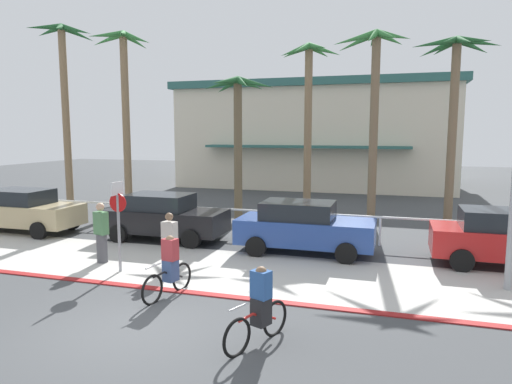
{
  "coord_description": "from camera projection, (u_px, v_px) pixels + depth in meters",
  "views": [
    {
      "loc": [
        4.93,
        -7.74,
        3.92
      ],
      "look_at": [
        0.73,
        6.0,
        2.05
      ],
      "focal_mm": 32.29,
      "sensor_mm": 36.0,
      "label": 1
    }
  ],
  "objects": [
    {
      "name": "cyclist_red_1",
      "position": [
        259.0,
        308.0,
        8.52
      ],
      "size": [
        0.76,
        1.7,
        1.5
      ],
      "color": "black",
      "rests_on": "ground"
    },
    {
      "name": "palm_tree_2",
      "position": [
        237.0,
        114.0,
        19.75
      ],
      "size": [
        2.98,
        3.17,
        6.3
      ],
      "color": "brown",
      "rests_on": "ground"
    },
    {
      "name": "rail_fence",
      "position": [
        257.0,
        215.0,
        17.23
      ],
      "size": [
        22.47,
        0.08,
        1.04
      ],
      "color": "white",
      "rests_on": "ground"
    },
    {
      "name": "car_black_1",
      "position": [
        164.0,
        216.0,
        16.77
      ],
      "size": [
        4.4,
        2.02,
        1.69
      ],
      "color": "black",
      "rests_on": "ground"
    },
    {
      "name": "building_backdrop",
      "position": [
        319.0,
        135.0,
        35.18
      ],
      "size": [
        19.48,
        12.58,
        7.41
      ],
      "color": "beige",
      "rests_on": "ground"
    },
    {
      "name": "cyclist_black_0",
      "position": [
        169.0,
        268.0,
        11.04
      ],
      "size": [
        0.43,
        1.8,
        1.5
      ],
      "color": "black",
      "rests_on": "ground"
    },
    {
      "name": "car_red_3",
      "position": [
        509.0,
        238.0,
        13.35
      ],
      "size": [
        4.4,
        2.02,
        1.69
      ],
      "color": "red",
      "rests_on": "ground"
    },
    {
      "name": "palm_tree_1",
      "position": [
        124.0,
        85.0,
        22.0
      ],
      "size": [
        3.16,
        3.04,
        8.7
      ],
      "color": "#846B4C",
      "rests_on": "ground"
    },
    {
      "name": "pedestrian_1",
      "position": [
        101.0,
        235.0,
        13.8
      ],
      "size": [
        0.45,
        0.39,
        1.84
      ],
      "color": "#4C4C51",
      "rests_on": "ground"
    },
    {
      "name": "pedestrian_0",
      "position": [
        170.0,
        245.0,
        12.91
      ],
      "size": [
        0.44,
        0.37,
        1.69
      ],
      "color": "#232326",
      "rests_on": "ground"
    },
    {
      "name": "ground_plane",
      "position": [
        267.0,
        229.0,
        18.76
      ],
      "size": [
        80.0,
        80.0,
        0.0
      ],
      "primitive_type": "plane",
      "color": "#424447"
    },
    {
      "name": "palm_tree_5",
      "position": [
        455.0,
        80.0,
        18.95
      ],
      "size": [
        3.54,
        3.43,
        7.83
      ],
      "color": "#756047",
      "rests_on": "ground"
    },
    {
      "name": "sidewalk_strip",
      "position": [
        213.0,
        269.0,
        13.25
      ],
      "size": [
        44.0,
        4.0,
        0.02
      ],
      "primitive_type": "cube",
      "color": "beige",
      "rests_on": "ground"
    },
    {
      "name": "palm_tree_4",
      "position": [
        374.0,
        83.0,
        19.23
      ],
      "size": [
        3.17,
        2.77,
        8.14
      ],
      "color": "#756047",
      "rests_on": "ground"
    },
    {
      "name": "palm_tree_3",
      "position": [
        308.0,
        91.0,
        21.42
      ],
      "size": [
        3.0,
        2.93,
        8.03
      ],
      "color": "#846B4C",
      "rests_on": "ground"
    },
    {
      "name": "curb_paint",
      "position": [
        183.0,
        291.0,
        11.36
      ],
      "size": [
        44.0,
        0.24,
        0.03
      ],
      "primitive_type": "cube",
      "color": "maroon",
      "rests_on": "ground"
    },
    {
      "name": "car_tan_0",
      "position": [
        24.0,
        210.0,
        18.09
      ],
      "size": [
        4.4,
        2.02,
        1.69
      ],
      "color": "tan",
      "rests_on": "ground"
    },
    {
      "name": "car_blue_2",
      "position": [
        304.0,
        227.0,
        14.92
      ],
      "size": [
        4.4,
        2.02,
        1.69
      ],
      "color": "#284793",
      "rests_on": "ground"
    },
    {
      "name": "palm_tree_0",
      "position": [
        64.0,
        81.0,
        22.73
      ],
      "size": [
        3.12,
        3.06,
        9.18
      ],
      "color": "#846B4C",
      "rests_on": "ground"
    },
    {
      "name": "stop_sign_bike_lane",
      "position": [
        118.0,
        213.0,
        12.78
      ],
      "size": [
        0.52,
        0.56,
        2.56
      ],
      "color": "gray",
      "rests_on": "ground"
    }
  ]
}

